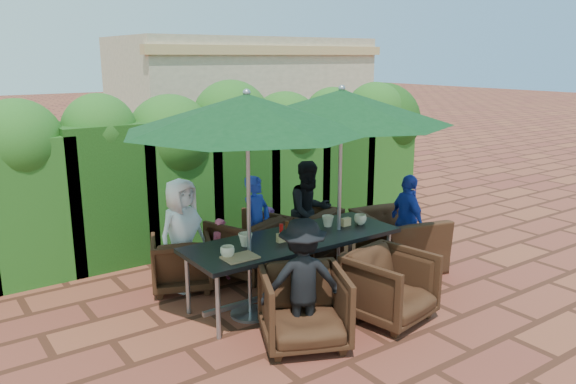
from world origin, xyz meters
TOP-DOWN VIEW (x-y plane):
  - ground at (0.00, 0.00)m, footprint 80.00×80.00m
  - dining_table at (-0.14, -0.22)m, footprint 2.56×0.90m
  - umbrella_left at (-0.78, -0.29)m, footprint 2.57×2.57m
  - umbrella_right at (0.49, -0.27)m, footprint 2.52×2.52m
  - chair_far_left at (-1.07, 0.83)m, footprint 0.90×0.88m
  - chair_far_mid at (-0.16, 0.76)m, footprint 1.04×1.01m
  - chair_far_right at (0.73, 0.73)m, footprint 1.00×0.97m
  - chair_near_left at (-0.67, -1.13)m, footprint 1.05×1.03m
  - chair_near_right at (0.40, -1.24)m, footprint 0.92×0.88m
  - chair_end_right at (1.64, -0.15)m, footprint 0.97×1.25m
  - adult_far_left at (-1.05, 0.82)m, footprint 0.76×0.57m
  - adult_far_mid at (-0.07, 0.71)m, footprint 0.58×0.53m
  - adult_far_right at (0.77, 0.67)m, footprint 0.69×0.43m
  - adult_near_left at (-0.64, -1.07)m, footprint 0.89×0.68m
  - adult_end_right at (1.71, -0.25)m, footprint 0.57×0.82m
  - child_left at (-0.54, 0.78)m, footprint 0.31×0.26m
  - child_right at (0.29, 0.91)m, footprint 0.30×0.25m
  - pedestrian_a at (1.79, 4.19)m, footprint 1.56×1.45m
  - pedestrian_b at (2.57, 4.36)m, footprint 0.93×0.82m
  - pedestrian_c at (3.10, 4.32)m, footprint 1.22×0.68m
  - cup_a at (-1.07, -0.34)m, footprint 0.15×0.15m
  - cup_b at (-0.74, -0.15)m, footprint 0.16×0.16m
  - cup_c at (-0.08, -0.42)m, footprint 0.16×0.16m
  - cup_d at (0.46, -0.10)m, footprint 0.15×0.15m
  - cup_e at (0.84, -0.26)m, footprint 0.16×0.16m
  - ketchup_bottle at (-0.26, -0.15)m, footprint 0.04×0.04m
  - sauce_bottle at (-0.14, -0.09)m, footprint 0.04×0.04m
  - serving_tray at (-0.98, -0.44)m, footprint 0.35×0.25m
  - number_block_left at (-0.33, -0.26)m, footprint 0.12×0.06m
  - number_block_right at (0.66, -0.21)m, footprint 0.12×0.06m
  - hedge_wall at (-0.16, 2.32)m, footprint 9.10×1.60m
  - building at (3.50, 6.99)m, footprint 6.20×3.08m

SIDE VIEW (x-z plane):
  - ground at x=0.00m, z-range 0.00..0.00m
  - chair_far_left at x=-1.07m, z-range 0.00..0.73m
  - child_right at x=0.29m, z-range 0.00..0.79m
  - child_left at x=-0.54m, z-range 0.00..0.80m
  - chair_near_right at x=0.40m, z-range 0.00..0.82m
  - chair_far_right at x=0.73m, z-range 0.00..0.83m
  - chair_near_left at x=-0.67m, z-range 0.00..0.83m
  - chair_far_mid at x=-0.16m, z-range 0.00..0.85m
  - chair_end_right at x=1.64m, z-range 0.00..0.97m
  - adult_near_left at x=-0.64m, z-range 0.00..1.27m
  - adult_end_right at x=1.71m, z-range 0.00..1.27m
  - adult_far_mid at x=-0.07m, z-range 0.00..1.30m
  - dining_table at x=-0.14m, z-range 0.30..1.05m
  - adult_far_left at x=-1.05m, z-range 0.00..1.37m
  - adult_far_right at x=0.77m, z-range 0.00..1.41m
  - serving_tray at x=-0.98m, z-range 0.75..0.77m
  - number_block_left at x=-0.33m, z-range 0.75..0.85m
  - number_block_right at x=0.66m, z-range 0.75..0.85m
  - cup_a at x=-1.07m, z-range 0.75..0.87m
  - cup_e at x=0.84m, z-range 0.75..0.87m
  - cup_c at x=-0.08m, z-range 0.75..0.88m
  - cup_d at x=0.46m, z-range 0.75..0.89m
  - cup_b at x=-0.74m, z-range 0.75..0.90m
  - pedestrian_b at x=2.57m, z-range 0.00..1.65m
  - ketchup_bottle at x=-0.26m, z-range 0.75..0.92m
  - sauce_bottle at x=-0.14m, z-range 0.75..0.92m
  - pedestrian_a at x=1.79m, z-range 0.00..1.69m
  - pedestrian_c at x=3.10m, z-range 0.00..1.82m
  - hedge_wall at x=-0.16m, z-range 0.11..2.56m
  - building at x=3.50m, z-range 0.01..3.21m
  - umbrella_right at x=0.49m, z-range 0.98..3.44m
  - umbrella_left at x=-0.78m, z-range 0.98..3.44m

